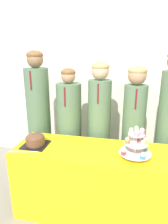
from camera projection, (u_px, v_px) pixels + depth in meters
wall_back at (110, 74)px, 2.88m from camera, size 9.00×0.06×2.70m
table at (96, 182)px, 2.06m from camera, size 1.63×0.55×0.74m
round_cake at (35, 140)px, 2.02m from camera, size 0.25×0.25×0.12m
cake_knife at (19, 152)px, 1.91m from camera, size 0.28×0.08×0.01m
cupcake_stand at (136, 143)px, 1.77m from camera, size 0.29×0.29×0.29m
student_0 at (39, 121)px, 2.55m from camera, size 0.29×0.30×1.68m
student_1 at (70, 132)px, 2.50m from camera, size 0.30×0.30×1.48m
student_2 at (99, 129)px, 2.41m from camera, size 0.27×0.27×1.56m
student_3 at (133, 133)px, 2.33m from camera, size 0.26×0.26×1.52m
student_4 at (168, 130)px, 2.23m from camera, size 0.26×0.27×1.68m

